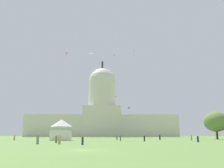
# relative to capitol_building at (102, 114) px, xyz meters

# --- Properties ---
(ground_plane) EXTENTS (800.00, 800.00, 0.00)m
(ground_plane) POSITION_rel_capitol_building_xyz_m (1.97, -193.70, -20.18)
(ground_plane) COLOR olive
(capitol_building) EXTENTS (133.66, 25.13, 70.03)m
(capitol_building) POSITION_rel_capitol_building_xyz_m (0.00, 0.00, 0.00)
(capitol_building) COLOR beige
(capitol_building) RESTS_ON ground_plane
(event_tent) EXTENTS (5.76, 7.72, 6.20)m
(event_tent) POSITION_rel_capitol_building_xyz_m (-9.13, -146.98, -17.07)
(event_tent) COLOR white
(event_tent) RESTS_ON ground_plane
(tree_east_far) EXTENTS (12.07, 12.46, 10.69)m
(tree_east_far) POSITION_rel_capitol_building_xyz_m (47.17, -126.10, -13.43)
(tree_east_far) COLOR #4C3823
(tree_east_far) RESTS_ON ground_plane
(person_tan_near_tree_west) EXTENTS (0.62, 0.62, 1.60)m
(person_tan_near_tree_west) POSITION_rel_capitol_building_xyz_m (-3.97, -176.27, -19.46)
(person_tan_near_tree_west) COLOR tan
(person_tan_near_tree_west) RESTS_ON ground_plane
(person_denim_mid_center) EXTENTS (0.41, 0.41, 1.60)m
(person_denim_mid_center) POSITION_rel_capitol_building_xyz_m (8.38, -150.92, -19.43)
(person_denim_mid_center) COLOR #3D5684
(person_denim_mid_center) RESTS_ON ground_plane
(person_olive_near_tent) EXTENTS (0.60, 0.60, 1.59)m
(person_olive_near_tent) POSITION_rel_capitol_building_xyz_m (-6.23, -167.99, -19.46)
(person_olive_near_tent) COLOR olive
(person_olive_near_tent) RESTS_ON ground_plane
(person_navy_front_right) EXTENTS (0.59, 0.59, 1.54)m
(person_navy_front_right) POSITION_rel_capitol_building_xyz_m (25.78, -163.33, -19.49)
(person_navy_front_right) COLOR navy
(person_navy_front_right) RESTS_ON ground_plane
(person_grey_back_center) EXTENTS (0.47, 0.47, 1.58)m
(person_grey_back_center) POSITION_rel_capitol_building_xyz_m (30.41, -145.52, -19.46)
(person_grey_back_center) COLOR gray
(person_grey_back_center) RESTS_ON ground_plane
(person_black_back_right) EXTENTS (0.66, 0.66, 1.75)m
(person_black_back_right) POSITION_rel_capitol_building_xyz_m (22.71, -136.14, -19.39)
(person_black_back_right) COLOR black
(person_black_back_right) RESTS_ON ground_plane
(person_navy_lawn_far_left) EXTENTS (0.40, 0.40, 1.52)m
(person_navy_lawn_far_left) POSITION_rel_capitol_building_xyz_m (0.45, -179.21, -19.48)
(person_navy_lawn_far_left) COLOR navy
(person_navy_lawn_far_left) RESTS_ON ground_plane
(person_white_near_tree_east) EXTENTS (0.51, 0.51, 1.73)m
(person_white_near_tree_east) POSITION_rel_capitol_building_xyz_m (-9.41, -134.58, -19.38)
(person_white_near_tree_east) COLOR silver
(person_white_near_tree_east) RESTS_ON ground_plane
(person_olive_lawn_far_right) EXTENTS (0.45, 0.45, 1.53)m
(person_olive_lawn_far_right) POSITION_rel_capitol_building_xyz_m (7.91, -137.06, -19.48)
(person_olive_lawn_far_right) COLOR olive
(person_olive_lawn_far_right) RESTS_ON ground_plane
(person_black_back_left) EXTENTS (0.40, 0.40, 1.67)m
(person_black_back_left) POSITION_rel_capitol_building_xyz_m (14.42, -155.57, -19.41)
(person_black_back_left) COLOR black
(person_black_back_left) RESTS_ON ground_plane
(person_tan_edge_east) EXTENTS (0.45, 0.45, 1.61)m
(person_tan_edge_east) POSITION_rel_capitol_building_xyz_m (-26.06, -138.46, -19.44)
(person_tan_edge_east) COLOR tan
(person_tan_edge_east) RESTS_ON ground_plane
(person_grey_edge_west) EXTENTS (0.50, 0.50, 1.62)m
(person_grey_edge_west) POSITION_rel_capitol_building_xyz_m (-8.03, -175.55, -19.45)
(person_grey_edge_west) COLOR gray
(person_grey_edge_west) RESTS_ON ground_plane
(person_tan_aisle_center) EXTENTS (0.37, 0.37, 1.70)m
(person_tan_aisle_center) POSITION_rel_capitol_building_xyz_m (-23.35, -145.36, -19.38)
(person_tan_aisle_center) COLOR tan
(person_tan_aisle_center) RESTS_ON ground_plane
(kite_magenta_high) EXTENTS (0.64, 0.70, 3.83)m
(kite_magenta_high) POSITION_rel_capitol_building_xyz_m (-24.86, -54.03, 38.82)
(kite_magenta_high) COLOR #D1339E
(kite_lime_high) EXTENTS (0.82, 0.91, 4.44)m
(kite_lime_high) POSITION_rel_capitol_building_xyz_m (9.37, -59.78, 35.77)
(kite_lime_high) COLOR #8CD133
(kite_red_mid) EXTENTS (1.60, 1.37, 0.32)m
(kite_red_mid) POSITION_rel_capitol_building_xyz_m (8.80, -96.65, 0.38)
(kite_red_mid) COLOR red
(kite_white_mid) EXTENTS (1.81, 0.91, 0.35)m
(kite_white_mid) POSITION_rel_capitol_building_xyz_m (-0.84, -143.26, 7.98)
(kite_white_mid) COLOR white
(kite_gold_high) EXTENTS (0.72, 1.11, 4.23)m
(kite_gold_high) POSITION_rel_capitol_building_xyz_m (20.80, -81.70, 31.50)
(kite_gold_high) COLOR gold
(kite_violet_mid) EXTENTS (1.43, 1.43, 1.27)m
(kite_violet_mid) POSITION_rel_capitol_building_xyz_m (22.52, -22.45, 3.33)
(kite_violet_mid) COLOR purple
(kite_cyan_low) EXTENTS (1.14, 1.18, 2.89)m
(kite_cyan_low) POSITION_rel_capitol_building_xyz_m (16.15, -76.86, -7.00)
(kite_cyan_low) COLOR #33BCDB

